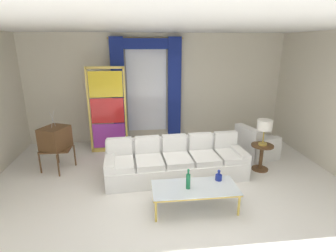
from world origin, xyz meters
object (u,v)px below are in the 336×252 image
at_px(peacock_figurine, 129,148).
at_px(bottle_crystal_tall, 188,181).
at_px(armchair_white, 255,146).
at_px(stained_glass_divider, 108,112).
at_px(couch_white_long, 176,162).
at_px(coffee_table, 195,189).
at_px(vintage_tv, 55,139).
at_px(bottle_blue_decanter, 219,177).
at_px(round_side_table, 261,155).
at_px(table_lamp_brass, 265,126).

bearing_deg(peacock_figurine, bottle_crystal_tall, -66.52).
bearing_deg(armchair_white, stained_glass_divider, 167.80).
distance_m(couch_white_long, stained_glass_divider, 2.28).
xyz_separation_m(bottle_crystal_tall, armchair_white, (2.07, 1.99, -0.27)).
bearing_deg(coffee_table, armchair_white, 45.08).
relative_size(couch_white_long, vintage_tv, 2.20).
xyz_separation_m(coffee_table, vintage_tv, (-2.73, 1.82, 0.35)).
distance_m(coffee_table, bottle_blue_decanter, 0.51).
relative_size(vintage_tv, round_side_table, 2.26).
height_order(bottle_blue_decanter, table_lamp_brass, table_lamp_brass).
bearing_deg(stained_glass_divider, vintage_tv, -138.90).
height_order(bottle_crystal_tall, stained_glass_divider, stained_glass_divider).
height_order(vintage_tv, armchair_white, vintage_tv).
height_order(couch_white_long, table_lamp_brass, table_lamp_brass).
bearing_deg(bottle_crystal_tall, armchair_white, 43.83).
relative_size(peacock_figurine, table_lamp_brass, 1.05).
height_order(armchair_white, round_side_table, armchair_white).
height_order(couch_white_long, bottle_crystal_tall, couch_white_long).
xyz_separation_m(peacock_figurine, table_lamp_brass, (2.95, -1.10, 0.81)).
distance_m(bottle_blue_decanter, bottle_crystal_tall, 0.63).
xyz_separation_m(bottle_blue_decanter, armchair_white, (1.48, 1.77, -0.19)).
bearing_deg(table_lamp_brass, bottle_blue_decanter, -140.67).
bearing_deg(round_side_table, armchair_white, 76.53).
distance_m(armchair_white, stained_glass_divider, 3.79).
distance_m(bottle_crystal_tall, stained_glass_divider, 3.22).
bearing_deg(bottle_crystal_tall, peacock_figurine, 113.48).
distance_m(bottle_blue_decanter, round_side_table, 1.71).
bearing_deg(couch_white_long, peacock_figurine, 131.76).
relative_size(armchair_white, table_lamp_brass, 1.78).
xyz_separation_m(bottle_blue_decanter, vintage_tv, (-3.20, 1.63, 0.25)).
xyz_separation_m(bottle_crystal_tall, round_side_table, (1.91, 1.30, -0.20)).
distance_m(couch_white_long, coffee_table, 1.24).
relative_size(couch_white_long, round_side_table, 4.98).
xyz_separation_m(armchair_white, stained_glass_divider, (-3.62, 0.78, 0.77)).
bearing_deg(table_lamp_brass, couch_white_long, -178.95).
distance_m(armchair_white, table_lamp_brass, 1.03).
height_order(bottle_blue_decanter, vintage_tv, vintage_tv).
relative_size(coffee_table, armchair_white, 1.43).
xyz_separation_m(vintage_tv, armchair_white, (4.68, 0.14, -0.44)).
bearing_deg(bottle_blue_decanter, peacock_figurine, 126.79).
xyz_separation_m(peacock_figurine, round_side_table, (2.95, -1.10, 0.14)).
bearing_deg(round_side_table, vintage_tv, 173.02).
distance_m(couch_white_long, vintage_tv, 2.68).
bearing_deg(stained_glass_divider, couch_white_long, -44.79).
relative_size(couch_white_long, stained_glass_divider, 1.35).
relative_size(bottle_blue_decanter, armchair_white, 0.20).
distance_m(round_side_table, table_lamp_brass, 0.67).
bearing_deg(coffee_table, bottle_blue_decanter, 21.33).
bearing_deg(armchair_white, coffee_table, -134.92).
bearing_deg(table_lamp_brass, peacock_figurine, 159.48).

